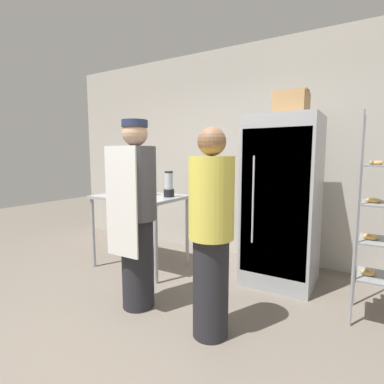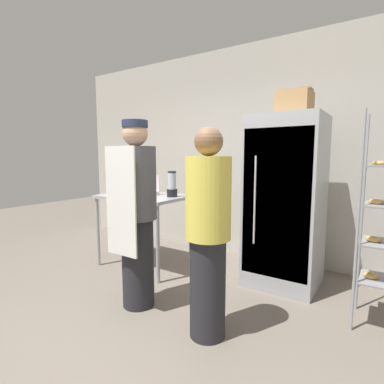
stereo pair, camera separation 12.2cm
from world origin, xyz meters
name	(u,v)px [view 1 (the left image)]	position (x,y,z in m)	size (l,w,h in m)	color
ground_plane	(144,335)	(0.00, 0.00, 0.00)	(14.00, 14.00, 0.00)	#6B6056
back_wall	(250,153)	(0.00, 2.31, 1.45)	(6.40, 0.12, 2.90)	#B7B2A8
refrigerator	(282,201)	(0.65, 1.58, 0.92)	(0.74, 0.74, 1.83)	#9EA0A5
prep_counter	(140,204)	(-1.01, 1.14, 0.81)	(1.08, 0.73, 0.92)	#9EA0A5
donut_box	(143,192)	(-0.98, 1.18, 0.96)	(0.26, 0.21, 0.25)	silver
blender_pitcher	(169,186)	(-0.61, 1.23, 1.06)	(0.13, 0.13, 0.31)	black
binder_stack	(127,189)	(-1.35, 1.28, 0.97)	(0.31, 0.22, 0.10)	#2D5193
cardboard_storage_box	(291,104)	(0.71, 1.60, 1.96)	(0.33, 0.34, 0.26)	#A87F51
person_baker	(136,213)	(-0.34, 0.33, 0.90)	(0.37, 0.38, 1.73)	#232328
person_customer	(211,233)	(0.45, 0.27, 0.83)	(0.34, 0.34, 1.62)	#232328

